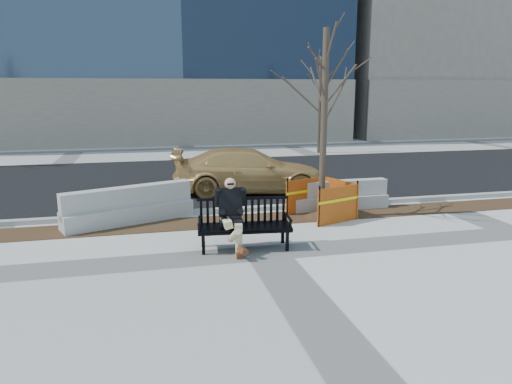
% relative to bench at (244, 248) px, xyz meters
% --- Properties ---
extents(ground, '(120.00, 120.00, 0.00)m').
position_rel_bench_xyz_m(ground, '(0.41, -0.37, 0.00)').
color(ground, beige).
rests_on(ground, ground).
extents(mulch_strip, '(40.00, 1.20, 0.02)m').
position_rel_bench_xyz_m(mulch_strip, '(0.41, 2.23, 0.00)').
color(mulch_strip, '#47301C').
rests_on(mulch_strip, ground).
extents(asphalt_street, '(60.00, 10.40, 0.01)m').
position_rel_bench_xyz_m(asphalt_street, '(0.41, 8.43, 0.00)').
color(asphalt_street, black).
rests_on(asphalt_street, ground).
extents(curb, '(60.00, 0.25, 0.12)m').
position_rel_bench_xyz_m(curb, '(0.41, 3.18, 0.06)').
color(curb, '#9E9B93').
rests_on(curb, ground).
extents(bench, '(2.12, 0.94, 1.10)m').
position_rel_bench_xyz_m(bench, '(0.00, 0.00, 0.00)').
color(bench, black).
rests_on(bench, ground).
extents(seated_man, '(0.77, 1.16, 1.55)m').
position_rel_bench_xyz_m(seated_man, '(-0.28, 0.08, 0.00)').
color(seated_man, black).
rests_on(seated_man, ground).
extents(tree_fence, '(2.71, 2.71, 5.27)m').
position_rel_bench_xyz_m(tree_fence, '(2.55, 2.04, 0.00)').
color(tree_fence, orange).
rests_on(tree_fence, ground).
extents(sedan, '(5.28, 2.65, 1.47)m').
position_rel_bench_xyz_m(sedan, '(1.34, 5.67, 0.00)').
color(sedan, tan).
rests_on(sedan, ground).
extents(jersey_barrier_left, '(3.39, 1.84, 0.97)m').
position_rel_bench_xyz_m(jersey_barrier_left, '(-2.50, 2.69, 0.00)').
color(jersey_barrier_left, '#AAA79F').
rests_on(jersey_barrier_left, ground).
extents(jersey_barrier_right, '(2.96, 0.60, 0.85)m').
position_rel_bench_xyz_m(jersey_barrier_right, '(3.35, 2.82, 0.00)').
color(jersey_barrier_right, '#ACA9A1').
rests_on(jersey_barrier_right, ground).
extents(far_tree_right, '(2.17, 2.17, 5.43)m').
position_rel_bench_xyz_m(far_tree_right, '(7.19, 14.58, 0.00)').
color(far_tree_right, '#3F3328').
rests_on(far_tree_right, ground).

